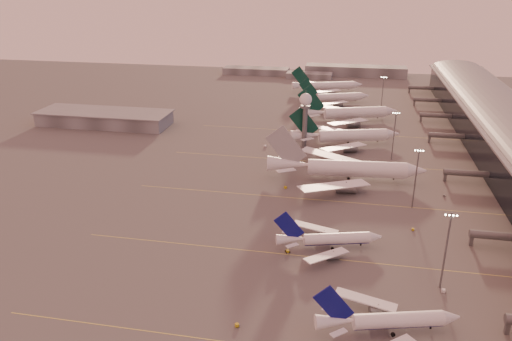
# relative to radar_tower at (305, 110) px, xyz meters

# --- Properties ---
(ground) EXTENTS (700.00, 700.00, 0.00)m
(ground) POSITION_rel_radar_tower_xyz_m (-5.00, -120.00, -20.95)
(ground) COLOR #5C5959
(ground) RESTS_ON ground
(taxiway_markings) EXTENTS (180.00, 185.25, 0.02)m
(taxiway_markings) POSITION_rel_radar_tower_xyz_m (25.00, -64.00, -20.94)
(taxiway_markings) COLOR #EFE154
(taxiway_markings) RESTS_ON ground
(hangar) EXTENTS (82.00, 27.00, 8.50)m
(hangar) POSITION_rel_radar_tower_xyz_m (-125.00, 20.00, -16.63)
(hangar) COLOR #5A5C61
(hangar) RESTS_ON ground
(radar_tower) EXTENTS (6.40, 6.40, 31.10)m
(radar_tower) POSITION_rel_radar_tower_xyz_m (0.00, 0.00, 0.00)
(radar_tower) COLOR #5B5E63
(radar_tower) RESTS_ON ground
(mast_a) EXTENTS (3.60, 0.56, 25.00)m
(mast_a) POSITION_rel_radar_tower_xyz_m (53.00, -120.00, -7.21)
(mast_a) COLOR #5B5E63
(mast_a) RESTS_ON ground
(mast_b) EXTENTS (3.60, 0.56, 25.00)m
(mast_b) POSITION_rel_radar_tower_xyz_m (50.00, -65.00, -7.21)
(mast_b) COLOR #5B5E63
(mast_b) RESTS_ON ground
(mast_c) EXTENTS (3.60, 0.56, 25.00)m
(mast_c) POSITION_rel_radar_tower_xyz_m (45.00, -10.00, -7.21)
(mast_c) COLOR #5B5E63
(mast_c) RESTS_ON ground
(mast_d) EXTENTS (3.60, 0.56, 25.00)m
(mast_d) POSITION_rel_radar_tower_xyz_m (43.00, 80.00, -7.21)
(mast_d) COLOR #5B5E63
(mast_d) RESTS_ON ground
(distant_horizon) EXTENTS (165.00, 37.50, 9.00)m
(distant_horizon) POSITION_rel_radar_tower_xyz_m (-2.38, 205.14, -17.06)
(distant_horizon) COLOR #5A5C61
(distant_horizon) RESTS_ON ground
(narrowbody_near) EXTENTS (38.36, 30.21, 15.30)m
(narrowbody_near) POSITION_rel_radar_tower_xyz_m (36.49, -143.49, -17.85)
(narrowbody_near) COLOR white
(narrowbody_near) RESTS_ON ground
(narrowbody_mid) EXTENTS (36.40, 28.66, 14.55)m
(narrowbody_mid) POSITION_rel_radar_tower_xyz_m (19.14, -103.28, -18.00)
(narrowbody_mid) COLOR white
(narrowbody_mid) RESTS_ON ground
(widebody_white) EXTENTS (71.39, 56.99, 25.11)m
(widebody_white) POSITION_rel_radar_tower_xyz_m (23.15, -41.92, -16.60)
(widebody_white) COLOR white
(widebody_white) RESTS_ON ground
(greentail_a) EXTENTS (59.42, 47.29, 22.21)m
(greentail_a) POSITION_rel_radar_tower_xyz_m (21.53, 8.94, -17.03)
(greentail_a) COLOR white
(greentail_a) RESTS_ON ground
(greentail_b) EXTENTS (62.54, 49.71, 23.51)m
(greentail_b) POSITION_rel_radar_tower_xyz_m (22.18, 56.12, -16.80)
(greentail_b) COLOR white
(greentail_b) RESTS_ON ground
(greentail_c) EXTENTS (49.98, 39.66, 18.96)m
(greentail_c) POSITION_rel_radar_tower_xyz_m (11.50, 102.01, -17.60)
(greentail_c) COLOR white
(greentail_c) RESTS_ON ground
(greentail_d) EXTENTS (55.14, 43.78, 20.85)m
(greentail_d) POSITION_rel_radar_tower_xyz_m (4.24, 137.95, -17.27)
(greentail_d) COLOR white
(greentail_d) RESTS_ON ground
(gsv_truck_a) EXTENTS (5.03, 4.29, 1.99)m
(gsv_truck_a) POSITION_rel_radar_tower_xyz_m (-2.06, -148.58, -19.94)
(gsv_truck_a) COLOR gold
(gsv_truck_a) RESTS_ON ground
(gsv_catering_a) EXTENTS (5.10, 2.54, 4.13)m
(gsv_catering_a) POSITION_rel_radar_tower_xyz_m (53.86, -122.33, -18.88)
(gsv_catering_a) COLOR silver
(gsv_catering_a) RESTS_ON ground
(gsv_tug_mid) EXTENTS (3.24, 3.79, 0.93)m
(gsv_tug_mid) POSITION_rel_radar_tower_xyz_m (5.75, -108.79, -20.47)
(gsv_tug_mid) COLOR gold
(gsv_tug_mid) RESTS_ON ground
(gsv_truck_b) EXTENTS (4.74, 1.97, 1.88)m
(gsv_truck_b) POSITION_rel_radar_tower_xyz_m (48.87, -84.93, -19.99)
(gsv_truck_b) COLOR gold
(gsv_truck_b) RESTS_ON ground
(gsv_truck_c) EXTENTS (5.34, 4.79, 2.14)m
(gsv_truck_c) POSITION_rel_radar_tower_xyz_m (-1.96, -55.78, -19.86)
(gsv_truck_c) COLOR gold
(gsv_truck_c) RESTS_ON ground
(gsv_catering_b) EXTENTS (4.42, 2.27, 3.54)m
(gsv_catering_b) POSITION_rel_radar_tower_xyz_m (64.34, -51.61, -19.18)
(gsv_catering_b) COLOR slate
(gsv_catering_b) RESTS_ON ground
(gsv_tug_far) EXTENTS (3.73, 4.53, 1.12)m
(gsv_tug_far) POSITION_rel_radar_tower_xyz_m (1.70, -24.33, -20.37)
(gsv_tug_far) COLOR slate
(gsv_tug_far) RESTS_ON ground
(gsv_truck_d) EXTENTS (4.37, 6.39, 2.43)m
(gsv_truck_d) POSITION_rel_radar_tower_xyz_m (-20.34, -3.02, -19.71)
(gsv_truck_d) COLOR silver
(gsv_truck_d) RESTS_ON ground
(gsv_tug_hangar) EXTENTS (3.58, 2.50, 0.94)m
(gsv_tug_hangar) POSITION_rel_radar_tower_xyz_m (34.19, 33.66, -20.46)
(gsv_tug_hangar) COLOR silver
(gsv_tug_hangar) RESTS_ON ground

